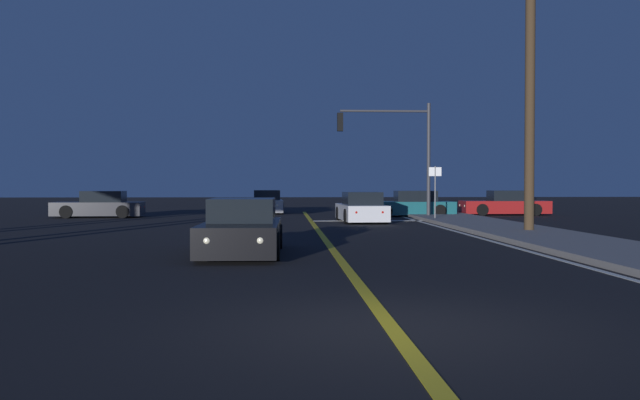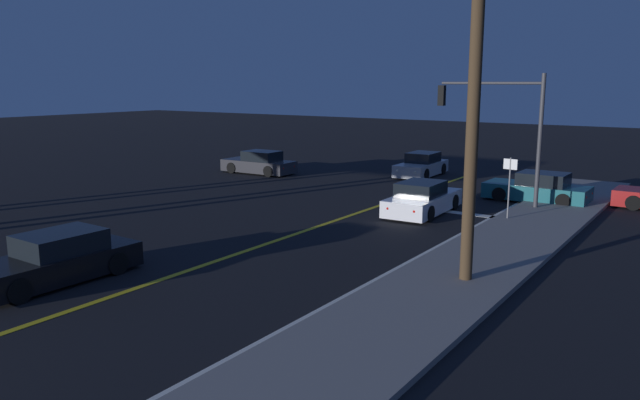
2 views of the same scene
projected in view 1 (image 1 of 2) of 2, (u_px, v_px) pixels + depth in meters
name	position (u px, v px, depth m)	size (l,w,h in m)	color
ground_plane	(391.00, 327.00, 8.04)	(160.00, 160.00, 0.00)	black
sidewalk_right	(546.00, 237.00, 20.69)	(3.20, 44.31, 0.15)	gray
lane_line_center	(326.00, 240.00, 20.33)	(0.20, 41.85, 0.01)	gold
lane_line_edge_right	(486.00, 240.00, 20.59)	(0.16, 41.85, 0.01)	silver
stop_bar	(367.00, 221.00, 31.26)	(5.12, 0.50, 0.01)	silver
car_distant_tail_silver	(267.00, 203.00, 39.50)	(1.96, 4.31, 1.34)	#B2B5BA
car_far_approaching_teal	(411.00, 205.00, 35.74)	(4.55, 2.04, 1.34)	#195960
car_lead_oncoming_white	(361.00, 209.00, 30.33)	(2.03, 4.56, 1.34)	silver
car_parked_curb_black	(242.00, 230.00, 16.42)	(1.94, 4.67, 1.34)	black
car_following_oncoming_charcoal	(100.00, 206.00, 34.53)	(4.49, 1.96, 1.34)	#2D2D33
car_side_waiting_red	(506.00, 204.00, 37.14)	(4.72, 1.95, 1.34)	maroon
traffic_signal_near_right	(395.00, 141.00, 33.55)	(4.62, 0.28, 5.69)	#38383D
utility_pole_right	(530.00, 78.00, 22.87)	(1.98, 0.33, 10.11)	#42301E
street_sign_corner	(435.00, 184.00, 30.88)	(0.56, 0.12, 2.50)	slate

